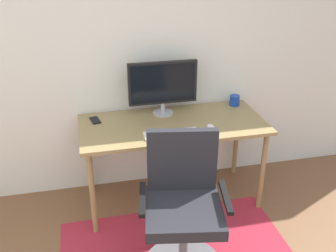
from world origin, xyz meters
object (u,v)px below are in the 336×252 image
at_px(keyboard, 172,134).
at_px(coffee_cup, 235,100).
at_px(monitor, 163,84).
at_px(cell_phone, 95,120).
at_px(desk, 173,131).
at_px(office_chair, 183,217).
at_px(computer_mouse, 211,127).

height_order(keyboard, coffee_cup, coffee_cup).
bearing_deg(coffee_cup, monitor, -176.98).
bearing_deg(cell_phone, keyboard, -46.77).
distance_m(desk, monitor, 0.40).
height_order(cell_phone, office_chair, office_chair).
bearing_deg(desk, cell_phone, 163.33).
distance_m(desk, coffee_cup, 0.69).
height_order(computer_mouse, cell_phone, computer_mouse).
relative_size(desk, computer_mouse, 14.71).
bearing_deg(coffee_cup, computer_mouse, -130.88).
relative_size(desk, keyboard, 3.56).
relative_size(desk, office_chair, 1.52).
height_order(desk, keyboard, keyboard).
distance_m(keyboard, coffee_cup, 0.83).
height_order(keyboard, cell_phone, keyboard).
bearing_deg(computer_mouse, cell_phone, 157.68).
bearing_deg(keyboard, desk, 73.44).
xyz_separation_m(coffee_cup, office_chair, (-0.75, -1.04, -0.38)).
bearing_deg(keyboard, computer_mouse, 5.14).
height_order(desk, office_chair, office_chair).
relative_size(keyboard, office_chair, 0.43).
bearing_deg(office_chair, computer_mouse, 68.11).
bearing_deg(coffee_cup, office_chair, -126.04).
bearing_deg(office_chair, cell_phone, 127.77).
bearing_deg(cell_phone, monitor, -9.37).
bearing_deg(coffee_cup, cell_phone, -177.32).
relative_size(monitor, office_chair, 0.58).
bearing_deg(office_chair, keyboard, 94.81).
bearing_deg(office_chair, desk, 91.83).
distance_m(desk, keyboard, 0.23).
bearing_deg(keyboard, coffee_cup, 33.12).
relative_size(desk, coffee_cup, 16.21).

